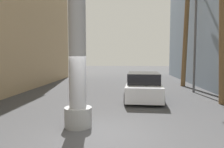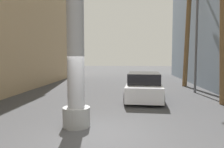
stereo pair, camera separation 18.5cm
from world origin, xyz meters
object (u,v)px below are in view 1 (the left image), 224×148
(street_lamp, at_px, (191,28))
(car_lead, at_px, (143,87))
(traffic_light_mast, at_px, (20,21))
(palm_tree_mid_right, at_px, (185,24))

(street_lamp, height_order, car_lead, street_lamp)
(traffic_light_mast, relative_size, palm_tree_mid_right, 0.66)
(street_lamp, bearing_deg, car_lead, -141.04)
(street_lamp, distance_m, car_lead, 5.77)
(traffic_light_mast, bearing_deg, palm_tree_mid_right, 43.64)
(street_lamp, xyz_separation_m, palm_tree_mid_right, (0.52, 3.46, 0.76))
(car_lead, bearing_deg, street_lamp, 38.96)
(traffic_light_mast, height_order, car_lead, traffic_light_mast)
(car_lead, bearing_deg, palm_tree_mid_right, 57.70)
(street_lamp, bearing_deg, palm_tree_mid_right, 81.46)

